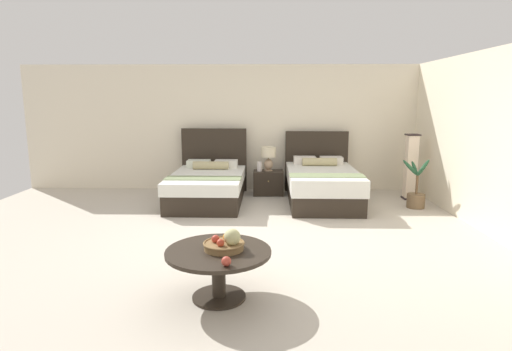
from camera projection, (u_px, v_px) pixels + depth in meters
The scene contains 13 objects.
ground_plane at pixel (265, 238), 5.71m from camera, with size 9.79×9.94×0.02m, color beige.
wall_back at pixel (265, 128), 8.60m from camera, with size 9.79×0.12×2.52m, color #EEE1C7.
wall_side_right at pixel (489, 142), 5.82m from camera, with size 0.12×5.54×2.52m, color #EEE2C5.
bed_near_window at pixel (208, 185), 7.64m from camera, with size 1.31×2.06×1.26m.
bed_near_corner at pixel (322, 184), 7.58m from camera, with size 1.26×2.09×1.21m.
nightstand at pixel (268, 183), 8.22m from camera, with size 0.58×0.44×0.47m.
table_lamp at pixel (268, 156), 8.15m from camera, with size 0.28×0.28×0.46m.
vase at pixel (259, 166), 8.13m from camera, with size 0.10×0.10×0.19m.
coffee_table at pixel (218, 262), 3.89m from camera, with size 0.98×0.98×0.47m.
fruit_bowl at pixel (226, 243), 3.87m from camera, with size 0.38×0.38×0.20m.
loose_apple at pixel (226, 261), 3.50m from camera, with size 0.08×0.08×0.08m.
floor_lamp_corner at pixel (411, 167), 7.79m from camera, with size 0.23×0.23×1.21m.
potted_palm at pixel (416, 195), 7.22m from camera, with size 0.49×0.55×0.85m.
Camera 1 is at (-0.02, -5.47, 1.84)m, focal length 29.62 mm.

